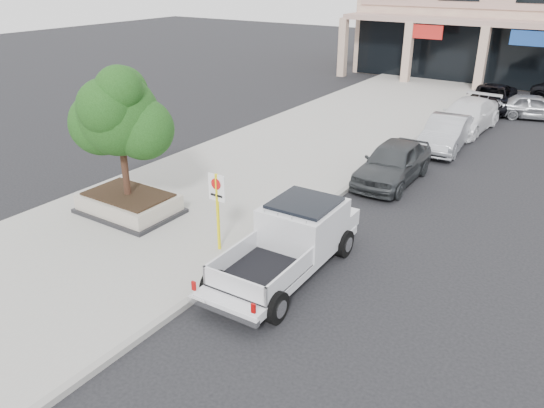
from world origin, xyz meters
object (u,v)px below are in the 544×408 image
(planter_tree, at_px, (125,115))
(curb_car_a, at_px, (393,162))
(planter, at_px, (129,203))
(curb_car_c, at_px, (467,116))
(lot_car_a, at_px, (534,107))
(curb_car_b, at_px, (446,133))
(pickup_truck, at_px, (284,245))
(curb_car_d, at_px, (492,98))
(no_parking_sign, at_px, (217,202))

(planter_tree, bearing_deg, curb_car_a, 52.28)
(planter, bearing_deg, planter_tree, 48.97)
(curb_car_c, xyz_separation_m, lot_car_a, (2.43, 4.33, -0.09))
(curb_car_b, xyz_separation_m, lot_car_a, (2.39, 7.91, -0.07))
(pickup_truck, distance_m, lot_car_a, 21.18)
(planter_tree, relative_size, curb_car_d, 0.80)
(curb_car_d, bearing_deg, no_parking_sign, -100.93)
(curb_car_a, xyz_separation_m, curb_car_c, (0.41, 8.70, -0.02))
(pickup_truck, height_order, curb_car_b, pickup_truck)
(pickup_truck, relative_size, lot_car_a, 1.43)
(no_parking_sign, height_order, curb_car_b, no_parking_sign)
(planter_tree, xyz_separation_m, curb_car_b, (6.32, 12.72, -2.67))
(curb_car_a, xyz_separation_m, lot_car_a, (2.84, 13.03, -0.12))
(no_parking_sign, bearing_deg, lot_car_a, 77.09)
(planter, bearing_deg, lot_car_a, 66.93)
(planter, relative_size, curb_car_b, 0.71)
(no_parking_sign, xyz_separation_m, lot_car_a, (4.83, 21.08, -0.96))
(no_parking_sign, xyz_separation_m, curb_car_d, (2.42, 21.87, -0.93))
(planter_tree, bearing_deg, curb_car_b, 63.57)
(no_parking_sign, distance_m, curb_car_c, 16.94)
(planter_tree, distance_m, curb_car_a, 9.95)
(curb_car_d, bearing_deg, lot_car_a, -22.88)
(planter_tree, distance_m, curb_car_b, 14.45)
(curb_car_a, bearing_deg, planter_tree, -128.61)
(planter, relative_size, pickup_truck, 0.57)
(pickup_truck, distance_m, curb_car_d, 21.81)
(curb_car_c, bearing_deg, curb_car_d, 93.42)
(planter_tree, height_order, curb_car_c, planter_tree)
(curb_car_d, bearing_deg, planter, -111.24)
(planter, bearing_deg, curb_car_d, 73.38)
(planter, distance_m, no_parking_sign, 4.20)
(planter, xyz_separation_m, lot_car_a, (8.85, 20.78, 0.20))
(planter_tree, distance_m, no_parking_sign, 4.30)
(planter, xyz_separation_m, curb_car_c, (6.42, 16.45, 0.29))
(planter_tree, bearing_deg, pickup_truck, -3.65)
(pickup_truck, distance_m, curb_car_a, 7.98)
(pickup_truck, xyz_separation_m, curb_car_a, (-0.18, 7.98, -0.10))
(curb_car_c, xyz_separation_m, curb_car_d, (0.02, 5.12, -0.07))
(curb_car_a, distance_m, curb_car_c, 8.71)
(curb_car_d, bearing_deg, curb_car_c, -94.82)
(pickup_truck, bearing_deg, curb_car_c, 87.80)
(curb_car_b, bearing_deg, lot_car_a, 68.96)
(no_parking_sign, bearing_deg, pickup_truck, 1.75)
(planter_tree, bearing_deg, curb_car_d, 73.59)
(curb_car_b, bearing_deg, curb_car_d, 85.91)
(planter, distance_m, curb_car_b, 14.40)
(planter, height_order, curb_car_a, curb_car_a)
(planter_tree, bearing_deg, no_parking_sign, -6.63)
(planter_tree, xyz_separation_m, lot_car_a, (8.72, 20.62, -2.74))
(curb_car_b, distance_m, curb_car_d, 8.70)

